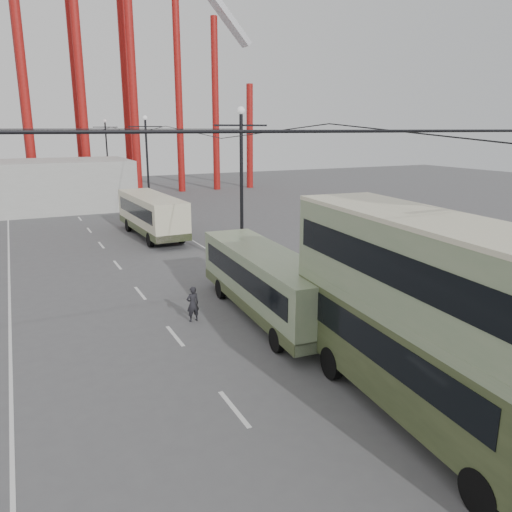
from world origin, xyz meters
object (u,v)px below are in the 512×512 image
double_decker_bus (430,312)px  pedestrian (193,304)px  single_decker_cream (152,214)px  single_decker_green (266,281)px

double_decker_bus → pedestrian: 10.91m
double_decker_bus → single_decker_cream: (-0.58, 28.07, -1.48)m
single_decker_green → pedestrian: (-3.10, 0.87, -0.88)m
single_decker_green → pedestrian: size_ratio=6.74×
double_decker_bus → single_decker_cream: 28.11m
single_decker_green → pedestrian: single_decker_green is taller
pedestrian → single_decker_cream: bearing=-104.8°
pedestrian → double_decker_bus: bearing=103.3°
double_decker_bus → single_decker_cream: double_decker_bus is taller
double_decker_bus → single_decker_green: double_decker_bus is taller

